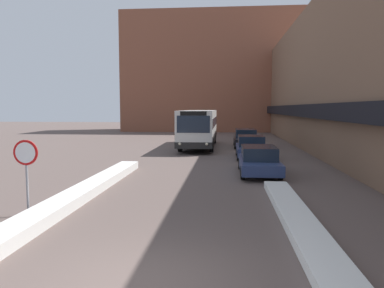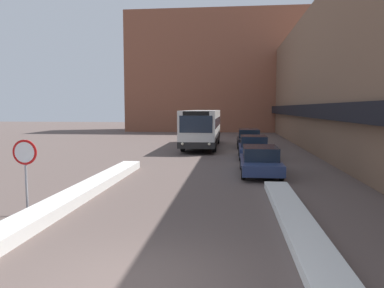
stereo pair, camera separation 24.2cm
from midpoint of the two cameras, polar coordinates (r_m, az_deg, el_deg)
The scene contains 10 objects.
ground_plane at distance 7.36m, azimuth -9.29°, elevation -20.57°, with size 160.00×160.00×0.00m, color brown.
building_row_right at distance 31.58m, azimuth 20.66°, elevation 9.05°, with size 5.50×60.00×10.84m.
building_backdrop_far at distance 54.81m, azimuth 3.47°, elevation 10.70°, with size 26.00×8.00×16.50m.
snow_bank_left at distance 12.95m, azimuth -19.33°, elevation -8.44°, with size 0.90×16.54×0.36m.
snow_bank_right at distance 10.41m, azimuth 15.83°, elevation -12.04°, with size 0.90×11.01×0.26m.
city_bus at distance 31.07m, azimuth 0.86°, elevation 2.58°, with size 2.63×11.16×3.06m.
parked_car_front at distance 18.65m, azimuth 9.79°, elevation -2.44°, with size 1.89×4.63×1.36m.
parked_car_middle at distance 24.57m, azimuth 8.69°, elevation -0.44°, with size 1.87×4.25×1.46m.
parked_car_back at distance 31.40m, azimuth 7.94°, elevation 0.89°, with size 1.91×4.76×1.51m.
stop_sign at distance 12.25m, azimuth -24.49°, elevation -2.36°, with size 0.76×0.08×2.29m.
Camera 1 is at (1.58, -6.41, 3.22)m, focal length 35.00 mm.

